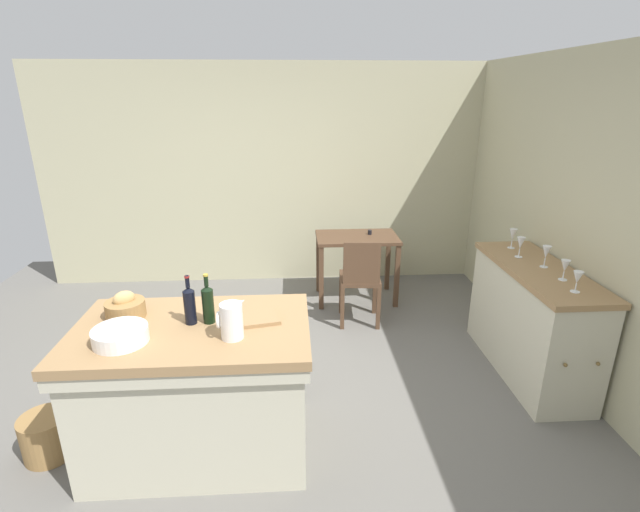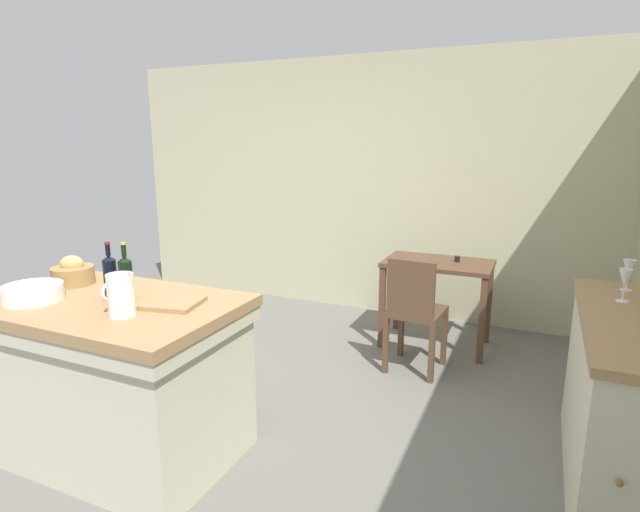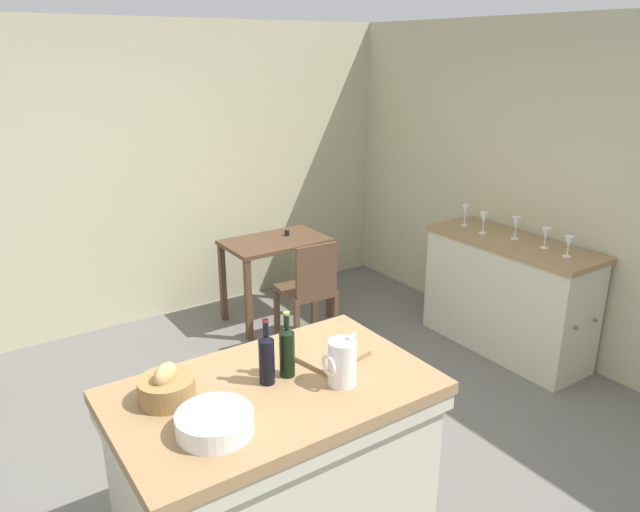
% 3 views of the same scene
% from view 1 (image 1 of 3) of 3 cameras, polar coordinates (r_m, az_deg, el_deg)
% --- Properties ---
extents(ground_plane, '(6.76, 6.76, 0.00)m').
position_cam_1_polar(ground_plane, '(3.78, -7.54, -17.42)').
color(ground_plane, '#66635E').
extents(wall_back, '(5.32, 0.12, 2.60)m').
position_cam_1_polar(wall_back, '(5.71, -6.52, 9.65)').
color(wall_back, '#B7B28E').
rests_on(wall_back, ground).
extents(wall_right, '(0.12, 5.20, 2.60)m').
position_cam_1_polar(wall_right, '(3.93, 32.71, 2.16)').
color(wall_right, '#B7B28E').
rests_on(wall_right, ground).
extents(island_table, '(1.44, 0.89, 0.91)m').
position_cam_1_polar(island_table, '(3.18, -14.86, -15.09)').
color(island_table, '#99754C').
rests_on(island_table, ground).
extents(side_cabinet, '(0.52, 1.41, 0.94)m').
position_cam_1_polar(side_cabinet, '(4.28, 24.52, -7.19)').
color(side_cabinet, '#99754C').
rests_on(side_cabinet, ground).
extents(writing_desk, '(0.90, 0.56, 0.81)m').
position_cam_1_polar(writing_desk, '(5.20, 4.54, 1.16)').
color(writing_desk, '#513826').
rests_on(writing_desk, ground).
extents(wooden_chair, '(0.43, 0.43, 0.92)m').
position_cam_1_polar(wooden_chair, '(4.67, 4.96, -2.73)').
color(wooden_chair, '#513826').
rests_on(wooden_chair, ground).
extents(pitcher, '(0.17, 0.13, 0.26)m').
position_cam_1_polar(pitcher, '(2.73, -10.83, -7.79)').
color(pitcher, white).
rests_on(pitcher, island_table).
extents(wash_bowl, '(0.31, 0.31, 0.09)m').
position_cam_1_polar(wash_bowl, '(2.90, -23.32, -8.94)').
color(wash_bowl, white).
rests_on(wash_bowl, island_table).
extents(bread_basket, '(0.24, 0.24, 0.18)m').
position_cam_1_polar(bread_basket, '(3.19, -22.80, -5.87)').
color(bread_basket, olive).
rests_on(bread_basket, island_table).
extents(cutting_board, '(0.35, 0.31, 0.02)m').
position_cam_1_polar(cutting_board, '(2.97, -8.19, -7.45)').
color(cutting_board, '#99754C').
rests_on(cutting_board, island_table).
extents(wine_bottle_dark, '(0.07, 0.07, 0.32)m').
position_cam_1_polar(wine_bottle_dark, '(2.93, -13.60, -5.65)').
color(wine_bottle_dark, black).
rests_on(wine_bottle_dark, island_table).
extents(wine_bottle_amber, '(0.07, 0.07, 0.31)m').
position_cam_1_polar(wine_bottle_amber, '(2.95, -15.72, -5.73)').
color(wine_bottle_amber, black).
rests_on(wine_bottle_amber, island_table).
extents(wine_glass_far_left, '(0.07, 0.07, 0.15)m').
position_cam_1_polar(wine_glass_far_left, '(3.69, 29.08, -2.38)').
color(wine_glass_far_left, white).
rests_on(wine_glass_far_left, side_cabinet).
extents(wine_glass_left, '(0.07, 0.07, 0.16)m').
position_cam_1_polar(wine_glass_left, '(3.88, 27.88, -1.15)').
color(wine_glass_left, white).
rests_on(wine_glass_left, side_cabinet).
extents(wine_glass_middle, '(0.07, 0.07, 0.18)m').
position_cam_1_polar(wine_glass_middle, '(4.10, 26.03, 0.37)').
color(wine_glass_middle, white).
rests_on(wine_glass_middle, side_cabinet).
extents(wine_glass_right, '(0.07, 0.07, 0.18)m').
position_cam_1_polar(wine_glass_right, '(4.26, 23.41, 1.41)').
color(wine_glass_right, white).
rests_on(wine_glass_right, side_cabinet).
extents(wine_glass_far_right, '(0.07, 0.07, 0.18)m').
position_cam_1_polar(wine_glass_far_right, '(4.49, 22.60, 2.39)').
color(wine_glass_far_right, white).
rests_on(wine_glass_far_right, side_cabinet).
extents(wicker_hamper, '(0.31, 0.31, 0.29)m').
position_cam_1_polar(wicker_hamper, '(3.70, -30.52, -18.51)').
color(wicker_hamper, olive).
rests_on(wicker_hamper, ground).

